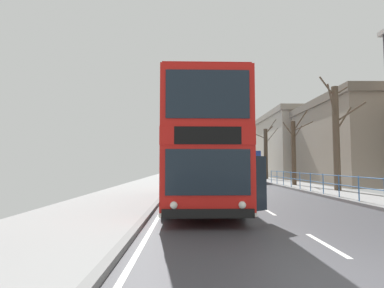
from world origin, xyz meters
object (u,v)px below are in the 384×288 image
at_px(bare_tree_far_00, 294,151).
at_px(background_bus_far_lane, 240,165).
at_px(bare_tree_far_01, 336,134).
at_px(background_building_02, 367,141).
at_px(background_building_01, 315,145).
at_px(bare_tree_far_02, 266,153).
at_px(double_decker_bus_main, 199,150).

bearing_deg(bare_tree_far_00, background_bus_far_lane, 106.74).
distance_m(bare_tree_far_00, bare_tree_far_01, 5.43).
height_order(bare_tree_far_01, background_building_02, background_building_02).
bearing_deg(background_building_01, bare_tree_far_02, -141.06).
distance_m(bare_tree_far_00, background_building_01, 19.87).
xyz_separation_m(double_decker_bus_main, bare_tree_far_00, (8.04, 11.17, 0.48)).
relative_size(background_bus_far_lane, background_building_02, 0.75).
bearing_deg(background_bus_far_lane, double_decker_bus_main, -104.30).
height_order(double_decker_bus_main, bare_tree_far_02, bare_tree_far_02).
height_order(double_decker_bus_main, background_building_02, background_building_02).
distance_m(double_decker_bus_main, background_building_01, 33.55).
distance_m(bare_tree_far_01, background_building_02, 11.36).
relative_size(double_decker_bus_main, background_building_01, 0.71).
relative_size(bare_tree_far_00, background_building_01, 0.40).
bearing_deg(bare_tree_far_01, bare_tree_far_02, 91.58).
height_order(bare_tree_far_00, bare_tree_far_02, bare_tree_far_02).
relative_size(bare_tree_far_00, bare_tree_far_01, 0.83).
xyz_separation_m(bare_tree_far_01, bare_tree_far_02, (-0.44, 15.90, -0.51)).
xyz_separation_m(bare_tree_far_02, background_building_01, (8.66, 6.99, 1.29)).
bearing_deg(background_building_02, bare_tree_far_02, 136.98).
distance_m(bare_tree_far_02, background_building_02, 10.40).
bearing_deg(bare_tree_far_02, background_building_02, -43.02).
distance_m(double_decker_bus_main, bare_tree_far_02, 23.39).
distance_m(bare_tree_far_00, background_building_02, 8.83).
bearing_deg(bare_tree_far_01, double_decker_bus_main, -146.63).
relative_size(background_building_01, background_building_02, 1.16).
height_order(background_bus_far_lane, bare_tree_far_02, bare_tree_far_02).
bearing_deg(background_bus_far_lane, bare_tree_far_02, 21.11).
xyz_separation_m(bare_tree_far_00, bare_tree_far_01, (0.88, -5.30, 0.79)).
relative_size(double_decker_bus_main, background_bus_far_lane, 1.10).
height_order(double_decker_bus_main, bare_tree_far_01, bare_tree_far_01).
xyz_separation_m(double_decker_bus_main, bare_tree_far_02, (8.48, 21.78, 0.76)).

